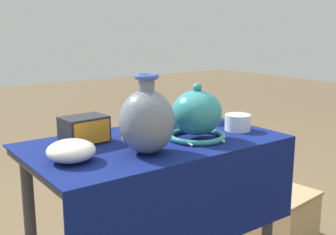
% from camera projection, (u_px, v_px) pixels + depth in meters
% --- Properties ---
extents(display_table, '(0.96, 0.56, 0.71)m').
position_uv_depth(display_table, '(157.00, 167.00, 1.60)').
color(display_table, '#38383D').
rests_on(display_table, ground_plane).
extents(vase_tall_bulbous, '(0.19, 0.19, 0.27)m').
position_uv_depth(vase_tall_bulbous, '(147.00, 120.00, 1.41)').
color(vase_tall_bulbous, slate).
rests_on(vase_tall_bulbous, display_table).
extents(vase_dome_bell, '(0.23, 0.23, 0.22)m').
position_uv_depth(vase_dome_bell, '(197.00, 116.00, 1.60)').
color(vase_dome_bell, teal).
rests_on(vase_dome_bell, display_table).
extents(mosaic_tile_box, '(0.17, 0.13, 0.10)m').
position_uv_depth(mosaic_tile_box, '(84.00, 130.00, 1.55)').
color(mosaic_tile_box, '#232328').
rests_on(mosaic_tile_box, display_table).
extents(cup_wide_charcoal, '(0.13, 0.13, 0.10)m').
position_uv_depth(cup_wide_charcoal, '(201.00, 110.00, 1.91)').
color(cup_wide_charcoal, '#2D2D33').
rests_on(cup_wide_charcoal, display_table).
extents(bowl_shallow_ivory, '(0.16, 0.16, 0.07)m').
position_uv_depth(bowl_shallow_ivory, '(71.00, 151.00, 1.34)').
color(bowl_shallow_ivory, white).
rests_on(bowl_shallow_ivory, display_table).
extents(pot_squat_porcelain, '(0.11, 0.11, 0.07)m').
position_uv_depth(pot_squat_porcelain, '(238.00, 122.00, 1.74)').
color(pot_squat_porcelain, white).
rests_on(pot_squat_porcelain, display_table).
extents(pot_squat_terracotta, '(0.12, 0.12, 0.05)m').
position_uv_depth(pot_squat_terracotta, '(156.00, 121.00, 1.81)').
color(pot_squat_terracotta, '#BC6642').
rests_on(pot_squat_terracotta, display_table).
extents(cup_wide_ochre, '(0.12, 0.12, 0.06)m').
position_uv_depth(cup_wide_ochre, '(135.00, 129.00, 1.62)').
color(cup_wide_ochre, gold).
rests_on(cup_wide_ochre, display_table).
extents(wooden_crate, '(0.36, 0.37, 0.27)m').
position_uv_depth(wooden_crate, '(279.00, 213.00, 2.26)').
color(wooden_crate, tan).
rests_on(wooden_crate, ground_plane).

